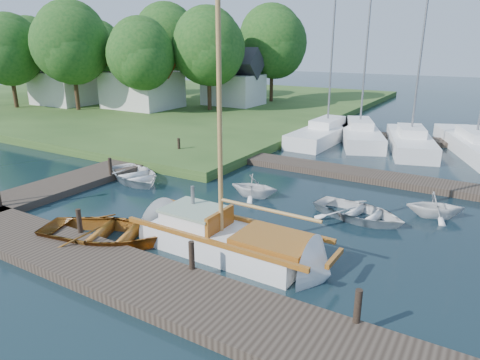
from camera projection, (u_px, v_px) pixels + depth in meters
The scene contains 31 objects.
ground at pixel (240, 210), 16.49m from camera, with size 160.00×160.00×0.00m, color black.
near_dock at pixel (125, 275), 11.55m from camera, with size 18.00×2.20×0.30m, color #322820.
left_dock at pixel (127, 165), 22.01m from camera, with size 2.20×18.00×0.30m, color #322820.
far_dock at pixel (344, 172), 20.76m from camera, with size 14.00×1.60×0.30m, color #322820.
shore at pixel (128, 98), 48.12m from camera, with size 50.00×40.00×0.50m, color #2E4E1E.
mooring_post_1 at pixel (79, 221), 13.67m from camera, with size 0.16×0.16×0.80m, color black.
mooring_post_2 at pixel (192, 255), 11.46m from camera, with size 0.16×0.16×0.80m, color black.
mooring_post_3 at pixel (358, 306), 9.25m from camera, with size 0.16×0.16×0.80m, color black.
mooring_post_4 at pixel (110, 166), 19.72m from camera, with size 0.16×0.16×0.80m, color black.
mooring_post_5 at pixel (179, 145), 23.80m from camera, with size 0.16×0.16×0.80m, color black.
sailboat at pixel (231, 243), 12.96m from camera, with size 7.18×2.09×9.83m.
dinghy at pixel (106, 229), 13.67m from camera, with size 3.09×4.33×0.90m, color #89420E.
tender_a at pixel (134, 173), 19.80m from camera, with size 2.64×3.70×0.77m, color white.
tender_b at pixel (254, 185), 17.72m from camera, with size 1.74×2.02×1.06m, color white.
tender_c at pixel (359, 210), 15.53m from camera, with size 2.42×3.39×0.70m, color white.
tender_d at pixel (436, 204), 15.63m from camera, with size 1.73×2.01×1.06m, color white.
marina_boat_0 at pixel (327, 131), 28.38m from camera, with size 2.42×8.86×11.45m.
marina_boat_1 at pixel (359, 132), 28.03m from camera, with size 5.15×8.50×10.09m.
marina_boat_2 at pixel (410, 140), 25.59m from camera, with size 4.22×7.60×10.49m.
marina_boat_3 at pixel (475, 144), 24.66m from camera, with size 5.50×9.55×11.22m.
house_a at pixel (142, 80), 38.47m from camera, with size 6.30×5.00×6.29m.
house_b at pixel (65, 80), 40.83m from camera, with size 5.77×4.50×5.79m.
house_c at pixel (233, 82), 40.52m from camera, with size 5.25×4.00×5.28m.
tree_0 at pixel (8, 50), 37.75m from camera, with size 6.12×6.07×8.28m.
tree_1 at pixel (71, 44), 36.26m from camera, with size 6.70×6.70×9.20m.
tree_2 at pixel (141, 54), 35.19m from camera, with size 5.83×5.75×7.82m.
tree_3 at pixel (209, 47), 36.32m from camera, with size 6.41×6.38×8.74m.
tree_4 at pixel (167, 41), 43.34m from camera, with size 7.01×7.01×9.66m.
tree_5 at pixel (98, 50), 45.94m from camera, with size 6.00×5.94×8.10m.
tree_6 at pixel (29, 48), 45.56m from camera, with size 6.24×6.20×8.46m.
tree_7 at pixel (273, 42), 41.73m from camera, with size 6.83×6.83×9.38m.
Camera 1 is at (7.93, -13.14, 6.12)m, focal length 32.00 mm.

